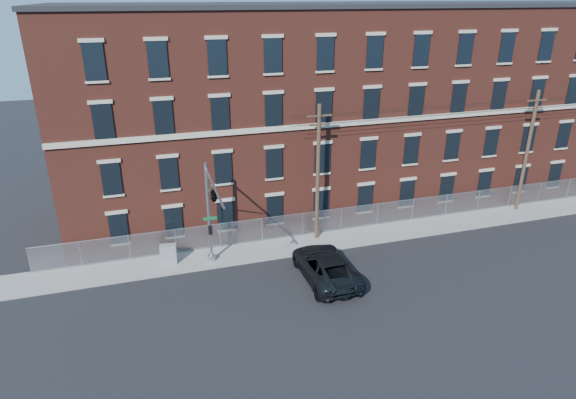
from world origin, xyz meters
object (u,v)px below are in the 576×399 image
(utility_pole_near, at_px, (318,171))
(utility_cabinet, at_px, (169,254))
(pickup_truck, at_px, (325,266))
(traffic_signal_mast, at_px, (213,202))

(utility_pole_near, relative_size, utility_cabinet, 7.47)
(utility_pole_near, height_order, pickup_truck, utility_pole_near)
(utility_pole_near, bearing_deg, traffic_signal_mast, -156.86)
(traffic_signal_mast, height_order, utility_pole_near, utility_pole_near)
(pickup_truck, distance_m, utility_cabinet, 10.57)
(traffic_signal_mast, xyz_separation_m, utility_pole_near, (8.00, 3.42, -0.05))
(traffic_signal_mast, height_order, pickup_truck, traffic_signal_mast)
(traffic_signal_mast, relative_size, pickup_truck, 1.09)
(pickup_truck, bearing_deg, utility_pole_near, -104.60)
(traffic_signal_mast, bearing_deg, pickup_truck, -16.08)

